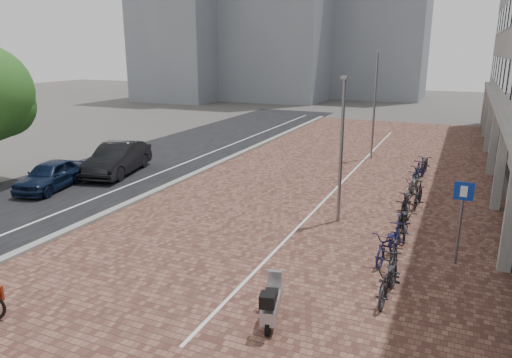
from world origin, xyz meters
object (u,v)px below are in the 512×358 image
Objects in this scene: car_navy at (50,175)px; scooter_front at (271,301)px; car_dark at (118,159)px; parking_sign at (462,210)px.

car_navy is 2.48× the size of scooter_front.
car_dark is 17.00m from parking_sign.
scooter_front is (12.47, -9.60, -0.26)m from car_dark.
parking_sign is (16.37, -4.50, 0.94)m from car_dark.
scooter_front is (13.46, -6.09, -0.12)m from car_navy.
parking_sign is at bearing 38.69° from scooter_front.
car_navy is 17.42m from parking_sign.
scooter_front is at bearing -36.30° from car_navy.
parking_sign reaches higher than car_navy.
car_dark reaches higher than car_navy.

